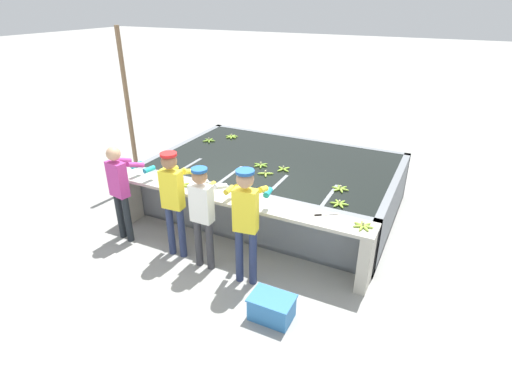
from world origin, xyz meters
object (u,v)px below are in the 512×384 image
at_px(banana_bunch_floating_2, 261,165).
at_px(banana_bunch_floating_7, 266,173).
at_px(worker_0, 121,185).
at_px(banana_bunch_floating_1, 244,173).
at_px(crate, 272,308).
at_px(worker_1, 174,195).
at_px(banana_bunch_ledge_1, 182,185).
at_px(banana_bunch_floating_0, 209,140).
at_px(knife_0, 323,214).
at_px(banana_bunch_floating_6, 232,137).
at_px(banana_bunch_ledge_0, 363,226).
at_px(support_post_left, 129,112).
at_px(worker_2, 203,209).
at_px(banana_bunch_floating_3, 340,189).
at_px(banana_bunch_floating_4, 339,204).
at_px(banana_bunch_floating_5, 283,169).
at_px(worker_3, 246,216).

height_order(banana_bunch_floating_2, banana_bunch_floating_7, same).
distance_m(worker_0, banana_bunch_floating_1, 2.01).
bearing_deg(banana_bunch_floating_2, crate, -61.19).
relative_size(worker_1, banana_bunch_ledge_1, 6.03).
bearing_deg(banana_bunch_floating_1, banana_bunch_floating_0, 140.82).
relative_size(knife_0, crate, 0.54).
distance_m(banana_bunch_floating_6, banana_bunch_ledge_0, 4.20).
relative_size(banana_bunch_floating_6, support_post_left, 0.09).
bearing_deg(worker_1, worker_0, -179.71).
distance_m(banana_bunch_floating_0, knife_0, 3.69).
height_order(worker_2, banana_bunch_floating_3, worker_2).
distance_m(banana_bunch_floating_4, banana_bunch_floating_7, 1.53).
bearing_deg(banana_bunch_floating_5, banana_bunch_floating_3, -16.40).
relative_size(worker_3, knife_0, 5.75).
bearing_deg(banana_bunch_floating_7, banana_bunch_ledge_0, -27.79).
xyz_separation_m(banana_bunch_floating_3, banana_bunch_floating_6, (-2.82, 1.49, -0.00)).
bearing_deg(banana_bunch_floating_5, banana_bunch_floating_4, -33.82).
distance_m(banana_bunch_floating_4, banana_bunch_ledge_0, 0.66).
bearing_deg(banana_bunch_floating_7, banana_bunch_floating_4, -19.82).
bearing_deg(worker_1, banana_bunch_floating_5, 61.49).
bearing_deg(banana_bunch_floating_0, banana_bunch_floating_1, -39.18).
xyz_separation_m(worker_1, worker_2, (0.55, -0.06, -0.08)).
xyz_separation_m(worker_2, banana_bunch_floating_4, (1.67, 1.05, -0.02)).
bearing_deg(banana_bunch_floating_6, banana_bunch_floating_4, -34.09).
bearing_deg(worker_2, banana_bunch_floating_2, 90.14).
bearing_deg(crate, banana_bunch_ledge_0, 55.52).
bearing_deg(worker_0, worker_3, -2.49).
bearing_deg(banana_bunch_floating_3, support_post_left, 177.66).
bearing_deg(support_post_left, worker_1, -36.06).
bearing_deg(knife_0, banana_bunch_floating_7, 145.03).
relative_size(banana_bunch_floating_3, banana_bunch_floating_5, 1.06).
height_order(banana_bunch_floating_1, knife_0, banana_bunch_floating_1).
bearing_deg(banana_bunch_floating_4, banana_bunch_floating_1, 168.47).
relative_size(banana_bunch_floating_5, banana_bunch_floating_7, 0.99).
xyz_separation_m(banana_bunch_floating_1, banana_bunch_floating_6, (-1.17, 1.63, -0.00)).
height_order(banana_bunch_floating_0, support_post_left, support_post_left).
bearing_deg(crate, banana_bunch_ledge_1, 152.10).
bearing_deg(knife_0, worker_1, -164.56).
distance_m(worker_1, banana_bunch_floating_3, 2.57).
distance_m(worker_1, crate, 2.18).
height_order(worker_1, worker_3, worker_3).
height_order(worker_1, banana_bunch_ledge_0, worker_1).
xyz_separation_m(banana_bunch_floating_2, banana_bunch_floating_7, (0.24, -0.31, 0.00)).
xyz_separation_m(banana_bunch_floating_5, knife_0, (1.12, -1.23, -0.01)).
distance_m(banana_bunch_floating_1, banana_bunch_ledge_0, 2.39).
relative_size(worker_0, banana_bunch_floating_6, 5.80).
xyz_separation_m(worker_2, banana_bunch_ledge_0, (2.13, 0.57, -0.01)).
distance_m(worker_2, banana_bunch_ledge_1, 0.95).
distance_m(worker_2, banana_bunch_floating_5, 1.93).
bearing_deg(banana_bunch_floating_0, banana_bunch_floating_2, -25.09).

